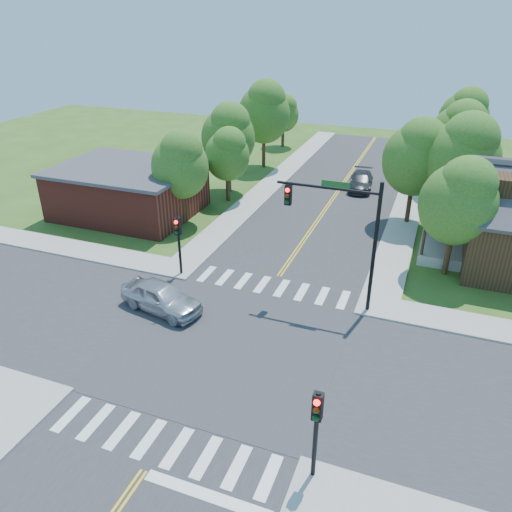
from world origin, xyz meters
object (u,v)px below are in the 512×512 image
at_px(signal_mast_ne, 343,223).
at_px(signal_pole_nw, 178,235).
at_px(car_dgrey, 361,182).
at_px(signal_pole_se, 316,420).
at_px(car_silver, 161,297).

xyz_separation_m(signal_mast_ne, signal_pole_nw, (-9.51, -0.01, -2.19)).
bearing_deg(car_dgrey, signal_pole_se, -88.66).
height_order(signal_mast_ne, car_silver, signal_mast_ne).
bearing_deg(car_silver, car_dgrey, -2.60).
xyz_separation_m(signal_mast_ne, car_silver, (-8.61, -3.81, -4.05)).
bearing_deg(signal_mast_ne, car_silver, -156.11).
bearing_deg(signal_pole_se, signal_pole_nw, 135.00).
distance_m(signal_pole_se, car_silver, 12.81).
xyz_separation_m(signal_pole_se, signal_pole_nw, (-11.20, 11.20, 0.00)).
bearing_deg(car_dgrey, signal_pole_nw, -116.33).
relative_size(signal_mast_ne, signal_pole_se, 1.89).
distance_m(signal_mast_ne, car_dgrey, 20.12).
height_order(signal_pole_se, signal_pole_nw, same).
bearing_deg(signal_pole_nw, car_silver, -76.60).
xyz_separation_m(signal_pole_se, car_silver, (-10.29, 7.40, -1.86)).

